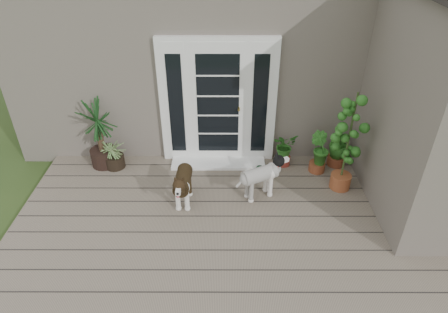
{
  "coord_description": "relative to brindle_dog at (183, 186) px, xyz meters",
  "views": [
    {
      "loc": [
        -0.09,
        -3.19,
        3.93
      ],
      "look_at": [
        -0.1,
        1.75,
        0.7
      ],
      "focal_mm": 31.26,
      "sensor_mm": 36.0,
      "label": 1
    }
  ],
  "objects": [
    {
      "name": "door_step",
      "position": [
        0.5,
        1.03,
        -0.28
      ],
      "size": [
        1.6,
        0.4,
        0.05
      ],
      "primitive_type": "cube",
      "color": "white",
      "rests_on": "deck"
    },
    {
      "name": "yucca",
      "position": [
        -1.46,
        1.02,
        0.28
      ],
      "size": [
        0.93,
        0.93,
        1.18
      ],
      "primitive_type": null,
      "rotation": [
        0.0,
        0.0,
        -0.15
      ],
      "color": "black",
      "rests_on": "deck"
    },
    {
      "name": "brindle_dog",
      "position": [
        0.0,
        0.0,
        0.0
      ],
      "size": [
        0.34,
        0.75,
        0.62
      ],
      "primitive_type": null,
      "rotation": [
        0.0,
        0.0,
        3.11
      ],
      "color": "#332412",
      "rests_on": "deck"
    },
    {
      "name": "clog_right",
      "position": [
        1.45,
        0.86,
        -0.26
      ],
      "size": [
        0.31,
        0.32,
        0.09
      ],
      "primitive_type": null,
      "rotation": [
        0.0,
        0.0,
        -0.72
      ],
      "color": "#14321A",
      "rests_on": "deck"
    },
    {
      "name": "herb_c",
      "position": [
        2.53,
        1.03,
        -0.01
      ],
      "size": [
        0.54,
        0.54,
        0.59
      ],
      "primitive_type": "imported",
      "rotation": [
        0.0,
        0.0,
        3.96
      ],
      "color": "#22651D",
      "rests_on": "deck"
    },
    {
      "name": "house_wing",
      "position": [
        3.6,
        0.13,
        1.12
      ],
      "size": [
        1.6,
        2.4,
        3.1
      ],
      "primitive_type": "cube",
      "color": "#665E54",
      "rests_on": "ground"
    },
    {
      "name": "spider_plant",
      "position": [
        -1.26,
        0.95,
        -0.02
      ],
      "size": [
        0.57,
        0.57,
        0.58
      ],
      "primitive_type": null,
      "rotation": [
        0.0,
        0.0,
        0.05
      ],
      "color": "#90B46F",
      "rests_on": "deck"
    },
    {
      "name": "deck",
      "position": [
        0.7,
        -0.97,
        -0.37
      ],
      "size": [
        6.2,
        4.6,
        0.12
      ],
      "primitive_type": "cube",
      "color": "#6B5B4C",
      "rests_on": "ground"
    },
    {
      "name": "herb_b",
      "position": [
        2.16,
        0.84,
        -0.05
      ],
      "size": [
        0.48,
        0.48,
        0.51
      ],
      "primitive_type": "imported",
      "rotation": [
        0.0,
        0.0,
        2.46
      ],
      "color": "#17531B",
      "rests_on": "deck"
    },
    {
      "name": "sapling",
      "position": [
        2.44,
        0.39,
        0.54
      ],
      "size": [
        0.55,
        0.55,
        1.69
      ],
      "primitive_type": null,
      "rotation": [
        0.0,
        0.0,
        0.11
      ],
      "color": "#175017",
      "rests_on": "deck"
    },
    {
      "name": "house_main",
      "position": [
        0.7,
        3.28,
        1.12
      ],
      "size": [
        7.4,
        4.0,
        3.1
      ],
      "primitive_type": "cube",
      "color": "#665E54",
      "rests_on": "ground"
    },
    {
      "name": "clog_left",
      "position": [
        1.24,
        0.7,
        -0.26
      ],
      "size": [
        0.3,
        0.38,
        0.1
      ],
      "primitive_type": null,
      "rotation": [
        0.0,
        0.0,
        0.46
      ],
      "color": "black",
      "rests_on": "deck"
    },
    {
      "name": "white_dog",
      "position": [
        1.13,
        0.15,
        -0.01
      ],
      "size": [
        0.79,
        0.6,
        0.6
      ],
      "primitive_type": null,
      "rotation": [
        0.0,
        0.0,
        -1.11
      ],
      "color": "silver",
      "rests_on": "deck"
    },
    {
      "name": "door_unit",
      "position": [
        0.5,
        1.23,
        0.77
      ],
      "size": [
        1.9,
        0.14,
        2.15
      ],
      "primitive_type": "cube",
      "color": "white",
      "rests_on": "deck"
    },
    {
      "name": "herb_a",
      "position": [
        1.62,
        1.03,
        -0.06
      ],
      "size": [
        0.55,
        0.55,
        0.5
      ],
      "primitive_type": "imported",
      "rotation": [
        0.0,
        0.0,
        0.6
      ],
      "color": "#1D5418",
      "rests_on": "deck"
    }
  ]
}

